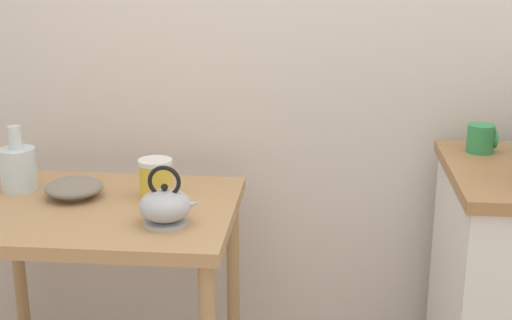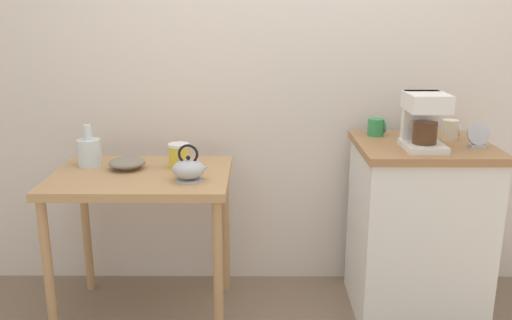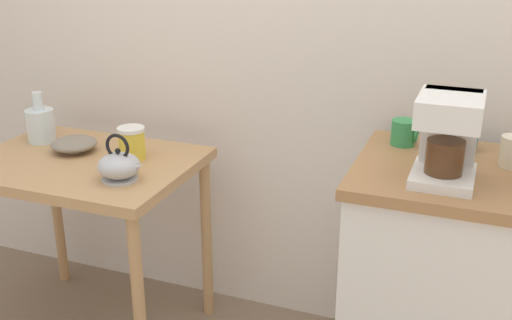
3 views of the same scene
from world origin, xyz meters
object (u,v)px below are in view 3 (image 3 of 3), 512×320
Objects in this scene: mug_tall_green at (404,133)px; coffee_maker at (448,133)px; bowl_stoneware at (74,144)px; teakettle at (119,166)px; canister_enamel at (132,143)px; glass_carafe_vase at (41,124)px; mug_dark_teal at (464,137)px.

coffee_maker is at bearing -59.01° from mug_tall_green.
teakettle is at bearing -29.62° from bowl_stoneware.
teakettle reaches higher than bowl_stoneware.
canister_enamel is 1.01m from mug_tall_green.
bowl_stoneware is 0.26m from canister_enamel.
glass_carafe_vase is 2.36× the size of mug_dark_teal.
glass_carafe_vase is 0.80× the size of coffee_maker.
canister_enamel is (0.25, 0.02, 0.03)m from bowl_stoneware.
teakettle is at bearing -161.34° from mug_dark_teal.
coffee_maker is at bearing 4.62° from teakettle.
teakettle is 0.22m from canister_enamel.
mug_tall_green is at bearing 8.33° from canister_enamel.
mug_tall_green is at bearing 120.99° from coffee_maker.
bowl_stoneware is 0.38m from teakettle.
teakettle is 2.05× the size of mug_dark_teal.
glass_carafe_vase is at bearing 174.45° from coffee_maker.
glass_carafe_vase is at bearing 175.18° from canister_enamel.
coffee_maker is at bearing -97.46° from mug_dark_teal.
canister_enamel is 1.38× the size of mug_tall_green.
bowl_stoneware is 0.99× the size of teakettle.
canister_enamel is (-0.08, 0.20, 0.01)m from teakettle.
mug_tall_green is (1.25, 0.16, 0.15)m from bowl_stoneware.
bowl_stoneware is 2.03× the size of mug_dark_teal.
bowl_stoneware is 2.00× the size of mug_tall_green.
glass_carafe_vase is 1.68× the size of canister_enamel.
mug_dark_teal reaches higher than glass_carafe_vase.
mug_tall_green is (0.99, 0.15, 0.11)m from canister_enamel.
canister_enamel is at bearing 110.19° from teakettle.
coffee_maker is (1.61, -0.16, 0.20)m from glass_carafe_vase.
coffee_maker reaches higher than mug_dark_teal.
mug_tall_green is (0.92, 0.35, 0.12)m from teakettle.
canister_enamel is at bearing -171.67° from mug_tall_green.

